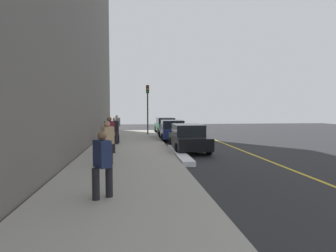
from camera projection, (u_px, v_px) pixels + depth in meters
ground_plane at (186, 150)px, 16.51m from camera, size 56.00×56.00×0.00m
sidewalk at (128, 150)px, 16.12m from camera, size 28.00×4.60×0.15m
building_facade at (76, 14)px, 15.35m from camera, size 32.00×0.80×15.00m
lane_stripe_centre at (240, 149)px, 16.87m from camera, size 28.00×0.14×0.01m
snow_bank_curb at (179, 154)px, 14.60m from camera, size 5.63×0.56×0.22m
parked_car_green at (166, 125)px, 28.25m from camera, size 4.82×1.97×1.51m
parked_car_navy at (172, 130)px, 22.05m from camera, size 4.41×1.96×1.51m
parked_car_black at (188, 138)px, 16.28m from camera, size 4.41×1.92×1.51m
pedestrian_black_coat at (115, 130)px, 18.32m from camera, size 0.53×0.52×1.69m
pedestrian_grey_coat at (117, 125)px, 23.41m from camera, size 0.55×0.55×1.74m
pedestrian_navy_coat at (102, 163)px, 7.18m from camera, size 0.54×0.50×1.69m
pedestrian_tan_coat at (107, 141)px, 11.61m from camera, size 0.54×0.55×1.76m
pedestrian_burgundy_coat at (109, 134)px, 14.45m from camera, size 0.59×0.55×1.86m
traffic_light_pole at (148, 101)px, 25.29m from camera, size 0.35×0.26×4.32m
rolling_suitcase at (118, 139)px, 18.80m from camera, size 0.34×0.22×0.91m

